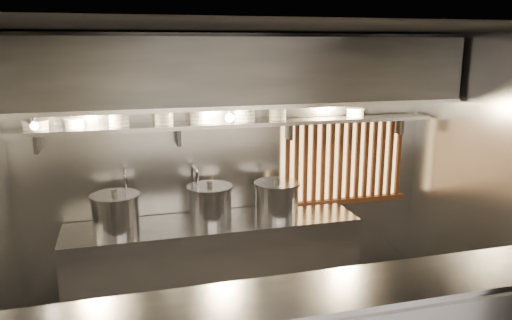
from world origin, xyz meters
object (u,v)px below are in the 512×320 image
stock_pot_mid (210,203)px  stock_pot_right (277,199)px  pendant_bulb (230,118)px  stock_pot_left (116,213)px  heat_lamp (30,119)px

stock_pot_mid → stock_pot_right: size_ratio=0.96×
pendant_bulb → stock_pot_right: (0.49, -0.07, -0.88)m
pendant_bulb → stock_pot_left: 1.46m
stock_pot_left → stock_pot_mid: size_ratio=0.95×
stock_pot_left → stock_pot_mid: stock_pot_left is taller
stock_pot_left → stock_pot_right: stock_pot_left is taller
heat_lamp → stock_pot_left: 1.19m
stock_pot_mid → stock_pot_right: bearing=-3.1°
stock_pot_left → pendant_bulb: bearing=5.0°
stock_pot_left → stock_pot_right: bearing=1.2°
stock_pot_left → stock_pot_right: (1.65, 0.03, -0.01)m
stock_pot_mid → stock_pot_right: 0.71m
pendant_bulb → stock_pot_right: pendant_bulb is taller
stock_pot_mid → pendant_bulb: bearing=7.6°
stock_pot_right → stock_pot_left: bearing=-178.8°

